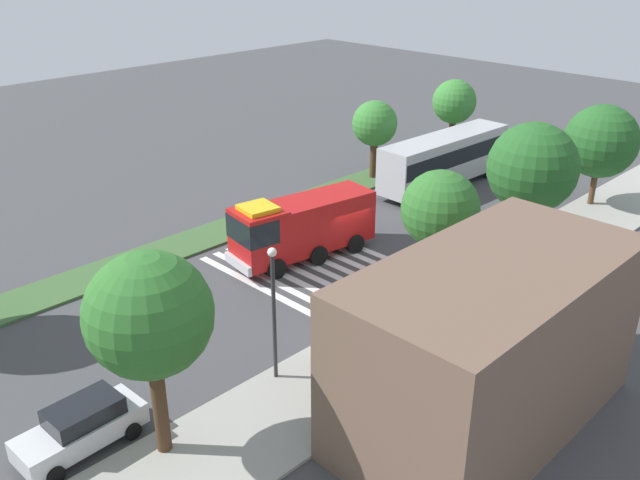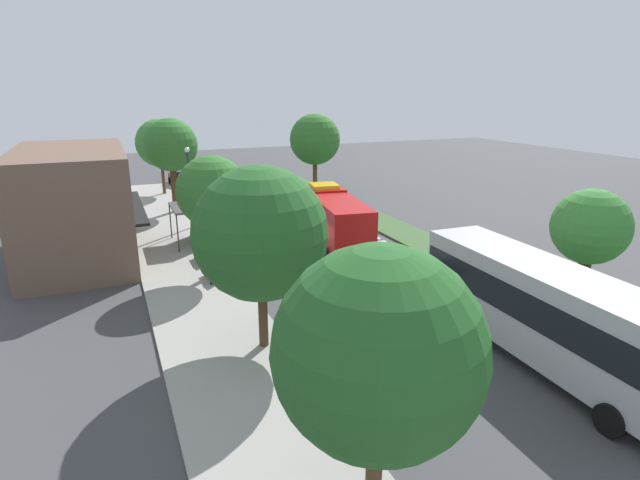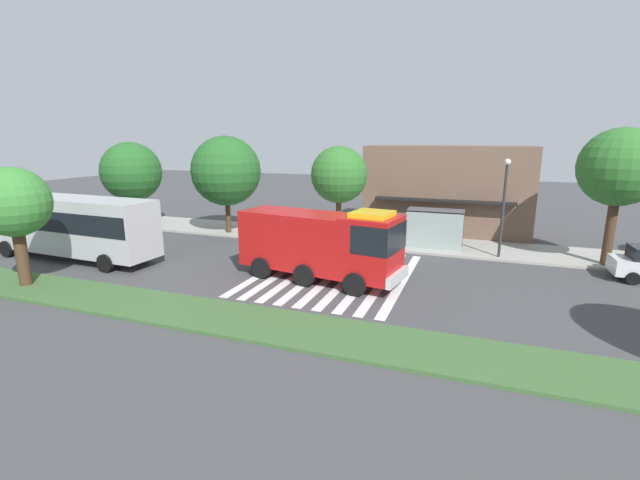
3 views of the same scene
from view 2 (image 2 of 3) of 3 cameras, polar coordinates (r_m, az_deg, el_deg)
The scene contains 20 objects.
ground_plane at distance 29.35m, azimuth 1.55°, elevation -2.71°, with size 120.00×120.00×0.00m, color #424244.
sidewalk at distance 27.16m, azimuth -14.24°, elevation -4.73°, with size 60.00×4.89×0.14m, color #9E9B93.
median_strip at distance 32.83m, azimuth 12.97°, elevation -0.88°, with size 60.00×3.00×0.14m, color #3D6033.
crosswalk at distance 31.66m, azimuth -0.47°, elevation -1.21°, with size 7.65×10.18×0.01m.
fire_truck at distance 31.46m, azimuth 1.62°, elevation 2.45°, with size 8.70×3.75×3.75m.
parked_car_west at distance 44.91m, azimuth -13.59°, elevation 4.91°, with size 4.51×2.11×1.76m.
parked_car_mid at distance 55.40m, azimuth -15.55°, elevation 6.89°, with size 4.70×2.15×1.61m.
transit_bus at distance 20.17m, azimuth 24.24°, elevation -6.97°, with size 11.62×3.16×3.69m.
bus_stop_shelter at distance 33.40m, azimuth -14.65°, elevation 2.54°, with size 3.50×1.40×2.46m.
bench_near_shelter at distance 29.94m, azimuth -13.28°, elevation -1.58°, with size 1.60×0.50×0.90m.
bench_west_of_shelter at distance 27.06m, azimuth -12.09°, elevation -3.49°, with size 1.60×0.50×0.90m.
street_lamp at distance 36.94m, azimuth -14.59°, elevation 6.55°, with size 0.36×0.36×5.76m.
storefront_building at distance 33.00m, azimuth -26.01°, elevation 3.63°, with size 11.84×6.72×6.49m.
sidewalk_tree_far_west at distance 11.14m, azimuth 6.64°, elevation -12.40°, with size 4.70×4.70×6.61m.
sidewalk_tree_west at distance 18.59m, azimuth -6.80°, elevation 0.71°, with size 5.05×5.05×7.08m.
sidewalk_tree_center at distance 26.80m, azimuth -12.13°, elevation 5.35°, with size 3.75×3.75×6.41m.
sidewalk_tree_east at distance 42.08m, azimuth -16.55°, elevation 10.24°, with size 4.18×4.18×7.48m.
sidewalk_tree_far_east at distance 50.08m, azimuth -17.68°, elevation 10.43°, with size 4.48×4.48×7.02m.
median_tree_west at distance 24.37m, azimuth 28.32°, elevation 1.20°, with size 3.25×3.25×5.64m.
median_tree_center at distance 49.06m, azimuth -0.58°, elevation 11.32°, with size 4.84×4.84×7.41m.
Camera 2 is at (-25.11, 11.61, 9.80)m, focal length 28.22 mm.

